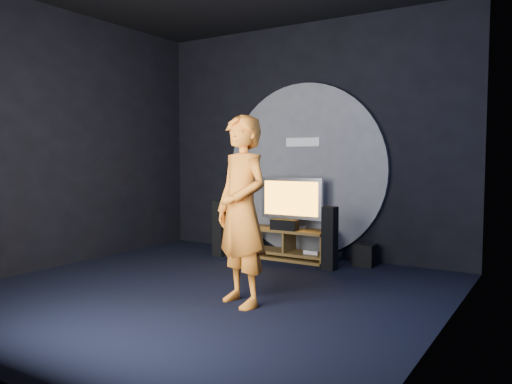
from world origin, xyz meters
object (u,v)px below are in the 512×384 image
tv (291,201)px  subwoofer (365,255)px  tower_speaker_right (330,238)px  media_console (290,246)px  tower_speaker_left (220,228)px  player (242,211)px

tv → subwoofer: (1.10, 0.08, -0.71)m
tower_speaker_right → subwoofer: bearing=55.5°
media_console → tower_speaker_left: 1.09m
media_console → tower_speaker_right: size_ratio=1.50×
tv → subwoofer: 1.31m
tower_speaker_left → subwoofer: bearing=12.7°
media_console → tv: 0.67m
media_console → player: bearing=-73.8°
tower_speaker_right → subwoofer: 0.63m
tv → player: player is taller
tv → tower_speaker_right: bearing=-26.4°
media_console → tower_speaker_right: bearing=-22.6°
media_console → player: (0.65, -2.25, 0.76)m
tower_speaker_right → player: (-0.12, -1.93, 0.54)m
subwoofer → media_console: bearing=-172.2°
tv → tower_speaker_right: (0.78, -0.39, -0.44)m
tv → media_console: bearing=-83.5°
player → tower_speaker_right: bearing=108.6°
player → tv: bearing=128.1°
subwoofer → player: size_ratio=0.16×
media_console → tv: bearing=96.5°
tv → player: bearing=-74.1°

